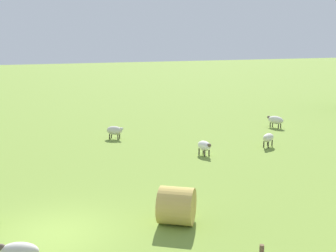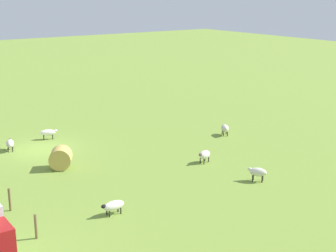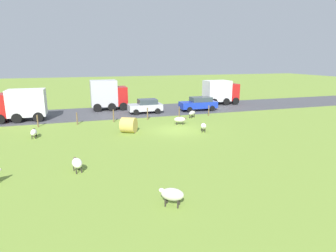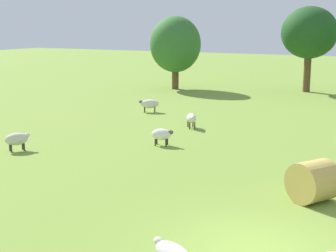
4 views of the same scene
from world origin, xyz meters
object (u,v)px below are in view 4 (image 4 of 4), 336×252
at_px(tree_1, 175,44).
at_px(tree_2, 309,33).
at_px(hay_bale_0, 313,181).
at_px(sheep_4, 191,118).
at_px(sheep_1, 17,139).
at_px(sheep_5, 149,104).
at_px(sheep_3, 162,134).

distance_m(tree_1, tree_2, 11.07).
bearing_deg(hay_bale_0, sheep_4, 134.25).
xyz_separation_m(sheep_1, sheep_5, (0.23, 11.31, 0.01)).
xyz_separation_m(tree_1, tree_2, (10.45, 3.51, 0.99)).
height_order(sheep_1, tree_2, tree_2).
bearing_deg(tree_1, hay_bale_0, -53.95).
bearing_deg(sheep_3, tree_1, 115.44).
xyz_separation_m(sheep_3, sheep_5, (-4.95, 7.42, 0.02)).
relative_size(sheep_3, sheep_5, 0.83).
height_order(sheep_1, tree_1, tree_1).
distance_m(sheep_3, sheep_5, 8.92).
distance_m(sheep_4, tree_2, 18.48).
bearing_deg(sheep_3, sheep_4, 96.37).
bearing_deg(sheep_5, sheep_3, -56.27).
relative_size(sheep_4, hay_bale_0, 0.82).
height_order(hay_bale_0, tree_2, tree_2).
xyz_separation_m(sheep_1, sheep_3, (5.18, 3.89, -0.01)).
relative_size(sheep_1, tree_1, 0.18).
bearing_deg(tree_2, sheep_3, -94.24).
distance_m(sheep_3, tree_2, 22.52).
xyz_separation_m(sheep_3, sheep_4, (-0.47, 4.20, 0.02)).
distance_m(sheep_1, sheep_5, 11.31).
relative_size(sheep_4, sheep_5, 0.83).
bearing_deg(sheep_4, sheep_3, -83.63).
height_order(sheep_5, hay_bale_0, hay_bale_0).
bearing_deg(sheep_1, sheep_4, 59.78).
distance_m(sheep_5, tree_1, 12.22).
distance_m(sheep_3, sheep_4, 4.22).
xyz_separation_m(sheep_4, tree_2, (2.10, 17.85, 4.27)).
bearing_deg(sheep_3, hay_bale_0, -28.79).
bearing_deg(hay_bale_0, sheep_5, 137.45).
relative_size(sheep_3, sheep_4, 1.00).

